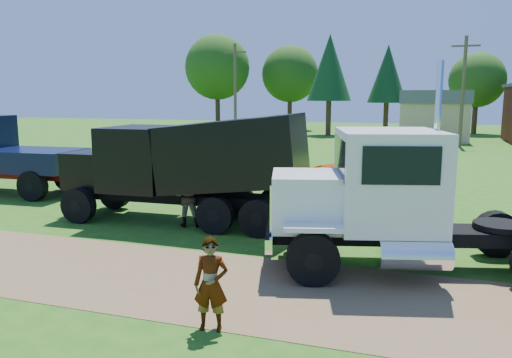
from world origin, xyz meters
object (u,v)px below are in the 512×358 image
(white_semi_tractor, at_px, (391,200))
(spectator_a, at_px, (211,284))
(black_dump_truck, at_px, (189,163))
(orange_pickup, at_px, (356,185))

(white_semi_tractor, xyz_separation_m, spectator_a, (-2.86, -4.28, -0.86))
(black_dump_truck, distance_m, orange_pickup, 6.78)
(white_semi_tractor, xyz_separation_m, black_dump_truck, (-6.61, 2.73, 0.29))
(white_semi_tractor, relative_size, black_dump_truck, 1.00)
(white_semi_tractor, distance_m, black_dump_truck, 7.15)
(black_dump_truck, relative_size, spectator_a, 4.94)
(black_dump_truck, bearing_deg, spectator_a, -63.67)
(white_semi_tractor, relative_size, spectator_a, 4.97)
(orange_pickup, bearing_deg, black_dump_truck, 110.89)
(orange_pickup, bearing_deg, white_semi_tractor, 171.92)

